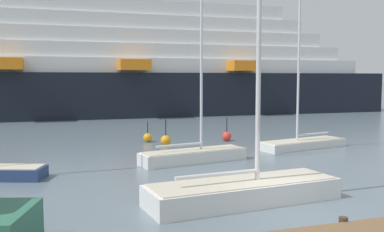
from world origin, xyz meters
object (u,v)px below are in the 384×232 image
object	(u,v)px
sailboat_3	(194,152)
channel_buoy_0	(166,140)
sailboat_1	(303,141)
channel_buoy_1	(227,136)
channel_buoy_2	(148,137)
cruise_ship	(10,66)
sailboat_0	(244,186)

from	to	relation	value
sailboat_3	channel_buoy_0	xyz separation A→B (m)	(0.08, 5.80, -0.18)
sailboat_1	channel_buoy_1	size ratio (longest dim) A/B	6.00
sailboat_3	channel_buoy_2	world-z (taller)	sailboat_3
cruise_ship	channel_buoy_2	bearing A→B (deg)	-66.10
sailboat_3	channel_buoy_2	distance (m)	7.73
channel_buoy_2	cruise_ship	distance (m)	25.72
sailboat_0	sailboat_3	distance (m)	7.49
sailboat_0	channel_buoy_1	bearing A→B (deg)	63.79
sailboat_0	sailboat_3	size ratio (longest dim) A/B	1.23
channel_buoy_0	channel_buoy_1	bearing A→B (deg)	8.49
channel_buoy_1	channel_buoy_2	size ratio (longest dim) A/B	1.18
sailboat_3	channel_buoy_1	size ratio (longest dim) A/B	6.65
sailboat_0	channel_buoy_2	world-z (taller)	sailboat_0
sailboat_0	sailboat_1	size ratio (longest dim) A/B	1.37
sailboat_0	sailboat_3	xyz separation A→B (m)	(0.70, 7.45, -0.08)
channel_buoy_0	channel_buoy_2	distance (m)	2.04
channel_buoy_1	cruise_ship	distance (m)	29.18
sailboat_0	channel_buoy_0	size ratio (longest dim) A/B	7.94
channel_buoy_1	channel_buoy_0	bearing A→B (deg)	-171.51
sailboat_3	sailboat_1	bearing A→B (deg)	4.96
sailboat_0	channel_buoy_0	distance (m)	13.28
sailboat_0	channel_buoy_2	distance (m)	15.16
sailboat_3	channel_buoy_2	bearing A→B (deg)	84.40
channel_buoy_0	cruise_ship	bearing A→B (deg)	113.28
sailboat_0	sailboat_1	bearing A→B (deg)	43.13
channel_buoy_2	channel_buoy_0	bearing A→B (deg)	-68.67
sailboat_1	channel_buoy_2	bearing A→B (deg)	-45.35
sailboat_1	cruise_ship	world-z (taller)	cruise_ship
sailboat_0	channel_buoy_2	size ratio (longest dim) A/B	9.69
channel_buoy_0	channel_buoy_2	size ratio (longest dim) A/B	1.22
sailboat_3	channel_buoy_2	xyz separation A→B (m)	(-0.66, 7.70, -0.21)
channel_buoy_1	channel_buoy_2	world-z (taller)	channel_buoy_1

